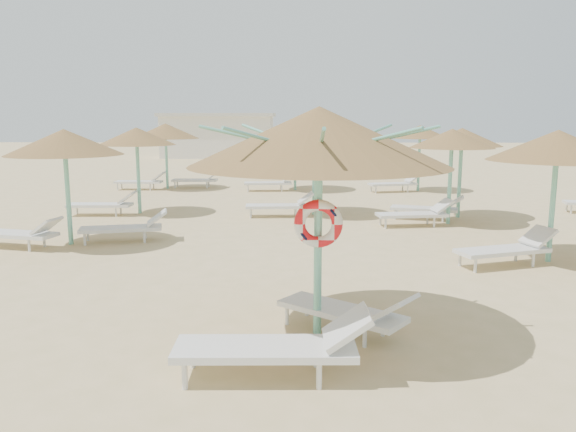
{
  "coord_description": "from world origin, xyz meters",
  "views": [
    {
      "loc": [
        0.12,
        -7.16,
        2.94
      ],
      "look_at": [
        -0.08,
        2.16,
        1.3
      ],
      "focal_mm": 35.0,
      "sensor_mm": 36.0,
      "label": 1
    }
  ],
  "objects": [
    {
      "name": "ground",
      "position": [
        0.0,
        0.0,
        0.0
      ],
      "size": [
        120.0,
        120.0,
        0.0
      ],
      "primitive_type": "plane",
      "color": "#D3B481",
      "rests_on": "ground"
    },
    {
      "name": "main_palapa",
      "position": [
        0.36,
        0.2,
        2.68
      ],
      "size": [
        3.44,
        3.44,
        3.08
      ],
      "color": "#70C3AB",
      "rests_on": "ground"
    },
    {
      "name": "lounger_main_a",
      "position": [
        -0.12,
        -1.16,
        0.39
      ],
      "size": [
        2.24,
        0.73,
        0.81
      ],
      "rotation": [
        0.0,
        0.0,
        0.03
      ],
      "color": "silver",
      "rests_on": "ground"
    },
    {
      "name": "lounger_main_b",
      "position": [
        0.79,
        0.16,
        0.34
      ],
      "size": [
        1.91,
        1.64,
        0.71
      ],
      "rotation": [
        0.0,
        0.0,
        -0.65
      ],
      "color": "silver",
      "rests_on": "ground"
    },
    {
      "name": "palapa_field",
      "position": [
        1.69,
        10.14,
        2.3
      ],
      "size": [
        19.15,
        14.6,
        2.71
      ],
      "color": "#70C3AB",
      "rests_on": "ground"
    },
    {
      "name": "service_hut",
      "position": [
        -6.0,
        35.0,
        1.64
      ],
      "size": [
        8.4,
        4.4,
        3.25
      ],
      "color": "silver",
      "rests_on": "ground"
    }
  ]
}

